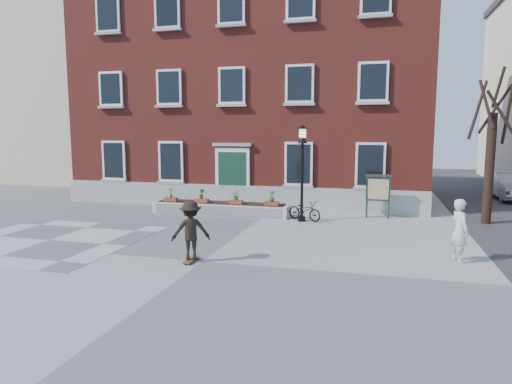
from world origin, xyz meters
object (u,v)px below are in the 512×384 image
(parked_car, at_px, (510,186))
(skateboarder, at_px, (191,230))
(lamp_post, at_px, (302,160))
(notice_board, at_px, (378,189))
(bicycle, at_px, (305,210))
(bystander, at_px, (459,230))

(parked_car, height_order, skateboarder, skateboarder)
(lamp_post, relative_size, notice_board, 2.10)
(notice_board, distance_m, skateboarder, 9.59)
(notice_board, height_order, skateboarder, notice_board)
(bicycle, height_order, parked_car, parked_car)
(bicycle, height_order, lamp_post, lamp_post)
(bystander, distance_m, lamp_post, 7.21)
(parked_car, xyz_separation_m, skateboarder, (-11.99, -15.62, 0.17))
(notice_board, bearing_deg, lamp_post, -153.69)
(lamp_post, bearing_deg, skateboarder, -107.21)
(bicycle, bearing_deg, notice_board, -37.57)
(parked_car, bearing_deg, bystander, -110.75)
(parked_car, relative_size, lamp_post, 1.14)
(lamp_post, xyz_separation_m, notice_board, (3.01, 1.49, -1.28))
(parked_car, relative_size, notice_board, 2.40)
(bicycle, xyz_separation_m, skateboarder, (-2.15, -6.85, 0.49))
(lamp_post, bearing_deg, parked_car, 42.12)
(lamp_post, relative_size, skateboarder, 2.24)
(lamp_post, bearing_deg, bystander, -41.25)
(bicycle, relative_size, parked_car, 0.36)
(parked_car, bearing_deg, notice_board, -134.60)
(parked_car, relative_size, skateboarder, 2.56)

